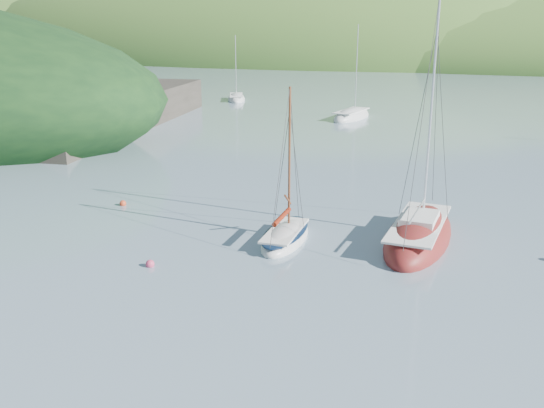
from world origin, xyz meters
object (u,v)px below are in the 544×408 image
at_px(distant_sloop_a, 352,117).
at_px(distant_sloop_c, 236,99).
at_px(sloop_red, 418,237).
at_px(daysailer_white, 285,237).

relative_size(distant_sloop_a, distant_sloop_c, 1.18).
xyz_separation_m(sloop_red, distant_sloop_c, (-32.60, 48.12, -0.07)).
relative_size(daysailer_white, sloop_red, 0.63).
distance_m(sloop_red, distant_sloop_c, 58.12).
bearing_deg(distant_sloop_a, daysailer_white, -72.19).
distance_m(daysailer_white, distant_sloop_a, 41.08).
height_order(daysailer_white, distant_sloop_c, distant_sloop_c).
xyz_separation_m(daysailer_white, distant_sloop_a, (-6.97, 40.49, -0.01)).
distance_m(daysailer_white, distant_sloop_c, 56.93).
bearing_deg(distant_sloop_c, sloop_red, -80.61).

